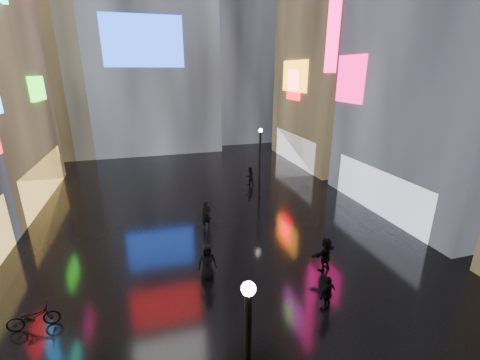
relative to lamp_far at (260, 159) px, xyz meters
name	(u,v)px	position (x,y,z in m)	size (l,w,h in m)	color
ground	(207,213)	(-4.50, -2.15, -2.94)	(140.00, 140.00, 0.00)	black
building_right_far	(348,17)	(11.48, 7.85, 11.03)	(10.28, 12.00, 28.00)	black
tower_flank_right	(234,8)	(4.50, 23.85, 14.06)	(12.00, 12.00, 34.00)	black
tower_flank_left	(34,32)	(-18.50, 19.85, 10.06)	(10.00, 10.00, 26.00)	black
lamp_far	(260,159)	(0.00, 0.00, 0.00)	(0.30, 0.30, 5.20)	black
pedestrian_3	(327,294)	(-1.60, -12.61, -2.17)	(0.90, 0.38, 1.54)	black
pedestrian_4	(207,262)	(-5.79, -9.24, -2.07)	(0.85, 0.55, 1.74)	black
pedestrian_5	(325,254)	(-0.24, -10.12, -2.09)	(1.59, 0.51, 1.71)	black
pedestrian_6	(207,215)	(-4.89, -4.21, -2.09)	(0.62, 0.41, 1.70)	black
pedestrian_7	(250,176)	(0.03, 2.55, -2.18)	(0.74, 0.58, 1.53)	black
umbrella_2	(206,236)	(-5.79, -9.24, -0.76)	(0.96, 0.98, 0.88)	black
bicycle	(33,317)	(-12.58, -10.41, -2.47)	(0.63, 1.79, 0.94)	black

